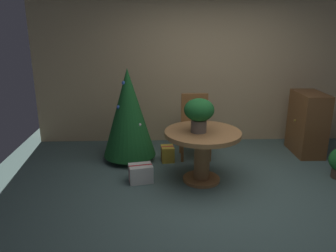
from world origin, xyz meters
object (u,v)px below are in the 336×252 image
at_px(gift_box_gold, 168,154).
at_px(gift_box_cream, 141,173).
at_px(holiday_tree, 129,113).
at_px(wooden_cabinet, 307,123).
at_px(flower_vase, 199,112).
at_px(wooden_chair_far, 195,122).
at_px(round_dining_table, 202,145).

bearing_deg(gift_box_gold, gift_box_cream, -118.98).
relative_size(gift_box_cream, gift_box_gold, 1.43).
height_order(gift_box_cream, gift_box_gold, gift_box_cream).
xyz_separation_m(holiday_tree, wooden_cabinet, (2.87, 0.19, -0.26)).
xyz_separation_m(holiday_tree, gift_box_cream, (0.20, -0.78, -0.64)).
distance_m(flower_vase, wooden_chair_far, 1.04).
relative_size(holiday_tree, gift_box_gold, 5.84).
distance_m(gift_box_cream, gift_box_gold, 0.80).
bearing_deg(flower_vase, gift_box_cream, 178.23).
distance_m(wooden_chair_far, holiday_tree, 1.06).
bearing_deg(holiday_tree, flower_vase, -39.58).
bearing_deg(round_dining_table, wooden_cabinet, 27.63).
xyz_separation_m(wooden_chair_far, wooden_cabinet, (1.84, 0.04, -0.05)).
bearing_deg(wooden_cabinet, flower_vase, -152.41).
height_order(wooden_chair_far, gift_box_cream, wooden_chair_far).
relative_size(wooden_chair_far, gift_box_cream, 2.85).
relative_size(gift_box_gold, wooden_cabinet, 0.24).
relative_size(round_dining_table, holiday_tree, 0.70).
bearing_deg(round_dining_table, flower_vase, -153.66).
height_order(round_dining_table, wooden_cabinet, wooden_cabinet).
distance_m(wooden_chair_far, gift_box_gold, 0.66).
bearing_deg(flower_vase, wooden_cabinet, 27.59).
xyz_separation_m(wooden_chair_far, holiday_tree, (-1.03, -0.15, 0.20)).
distance_m(holiday_tree, gift_box_cream, 1.03).
bearing_deg(holiday_tree, wooden_chair_far, 8.04).
xyz_separation_m(wooden_chair_far, gift_box_gold, (-0.44, -0.23, -0.44)).
distance_m(holiday_tree, gift_box_gold, 0.88).
bearing_deg(wooden_cabinet, gift_box_gold, -173.25).
height_order(round_dining_table, gift_box_gold, round_dining_table).
distance_m(round_dining_table, gift_box_gold, 0.91).
bearing_deg(flower_vase, gift_box_gold, 117.89).
xyz_separation_m(round_dining_table, gift_box_gold, (-0.44, 0.69, -0.40)).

